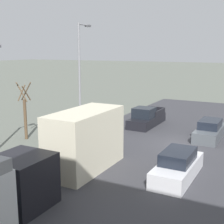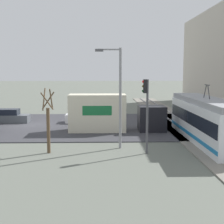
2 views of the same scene
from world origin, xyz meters
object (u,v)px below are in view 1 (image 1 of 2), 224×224
street_tree (25,114)px  sedan_car_1 (210,131)px  pickup_truck (146,118)px  street_lamp_near_crossing (80,69)px  box_truck (73,148)px  sedan_car_0 (178,166)px

street_tree → sedan_car_1: bearing=-152.3°
pickup_truck → street_lamp_near_crossing: street_lamp_near_crossing is taller
box_truck → street_tree: bearing=-30.3°
box_truck → sedan_car_0: size_ratio=1.93×
sedan_car_0 → street_lamp_near_crossing: bearing=-34.4°
street_tree → street_lamp_near_crossing: bearing=-102.5°
box_truck → street_lamp_near_crossing: bearing=-58.5°
street_tree → street_lamp_near_crossing: (-1.33, -6.03, 3.28)m
street_lamp_near_crossing → sedan_car_0: bearing=145.6°
pickup_truck → street_lamp_near_crossing: bearing=24.8°
box_truck → pickup_truck: box_truck is taller
sedan_car_1 → street_tree: 14.84m
box_truck → street_tree: (7.83, -4.58, 0.39)m
pickup_truck → street_tree: (6.93, 8.61, 1.34)m
box_truck → street_lamp_near_crossing: (6.50, -10.60, 3.66)m
pickup_truck → box_truck: bearing=93.9°
street_tree → street_lamp_near_crossing: 6.99m
street_lamp_near_crossing → pickup_truck: bearing=-155.2°
pickup_truck → sedan_car_0: (-6.15, 10.64, -0.03)m
sedan_car_0 → sedan_car_1: size_ratio=1.00×
box_truck → sedan_car_1: 12.63m
box_truck → pickup_truck: size_ratio=1.74×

